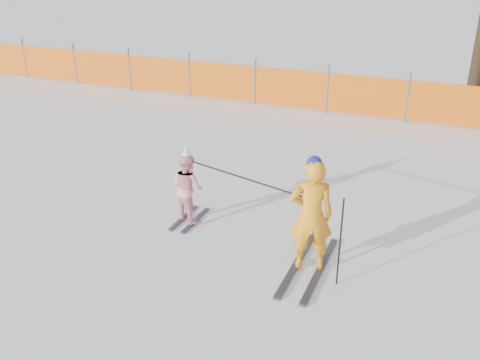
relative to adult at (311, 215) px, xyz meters
name	(u,v)px	position (x,y,z in m)	size (l,w,h in m)	color
ground	(227,256)	(-1.17, -0.16, -0.83)	(120.00, 120.00, 0.00)	white
adult	(311,215)	(0.00, 0.00, 0.00)	(0.68, 1.70, 1.68)	black
child	(188,187)	(-2.17, 0.61, -0.23)	(0.67, 0.89, 1.31)	black
ski_poles	(279,201)	(-0.49, 0.11, 0.06)	(2.52, 0.80, 1.26)	black
safety_fence	(190,77)	(-5.58, 7.20, -0.27)	(16.06, 0.06, 1.25)	#595960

